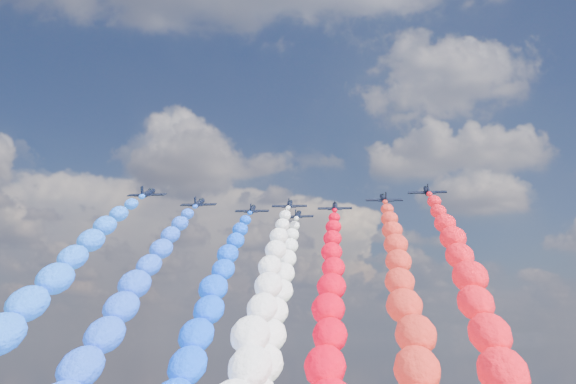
# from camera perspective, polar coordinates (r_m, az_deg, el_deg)

# --- Properties ---
(jet_0) EXTENTS (8.57, 11.42, 5.92)m
(jet_0) POSITION_cam_1_polar(r_m,az_deg,el_deg) (165.55, -10.54, -0.10)
(jet_0) COLOR black
(trail_0) EXTENTS (6.64, 104.89, 57.48)m
(trail_0) POSITION_cam_1_polar(r_m,az_deg,el_deg) (111.97, -18.16, -8.46)
(trail_0) COLOR #1C63FF
(jet_1) EXTENTS (8.40, 11.30, 5.92)m
(jet_1) POSITION_cam_1_polar(r_m,az_deg,el_deg) (175.70, -6.73, -0.84)
(jet_1) COLOR black
(trail_1) EXTENTS (6.64, 104.89, 57.48)m
(trail_1) POSITION_cam_1_polar(r_m,az_deg,el_deg) (121.02, -11.99, -8.92)
(trail_1) COLOR blue
(jet_2) EXTENTS (8.59, 11.44, 5.92)m
(jet_2) POSITION_cam_1_polar(r_m,az_deg,el_deg) (183.28, -2.72, -1.33)
(jet_2) COLOR black
(trail_2) EXTENTS (6.64, 104.89, 57.48)m
(trail_2) POSITION_cam_1_polar(r_m,az_deg,el_deg) (127.81, -5.88, -9.21)
(trail_2) COLOR #0B48FD
(jet_3) EXTENTS (8.55, 11.40, 5.92)m
(jet_3) POSITION_cam_1_polar(r_m,az_deg,el_deg) (176.34, 0.12, -0.96)
(jet_3) COLOR black
(trail_3) EXTENTS (6.64, 104.89, 57.48)m
(trail_3) POSITION_cam_1_polar(r_m,az_deg,el_deg) (120.39, -1.87, -9.15)
(trail_3) COLOR white
(jet_4) EXTENTS (8.73, 11.53, 5.92)m
(jet_4) POSITION_cam_1_polar(r_m,az_deg,el_deg) (191.26, 0.72, -1.75)
(jet_4) COLOR black
(trail_4) EXTENTS (6.64, 104.89, 57.48)m
(trail_4) POSITION_cam_1_polar(r_m,az_deg,el_deg) (135.45, -0.79, -9.37)
(trail_4) COLOR white
(jet_5) EXTENTS (8.26, 11.20, 5.92)m
(jet_5) POSITION_cam_1_polar(r_m,az_deg,el_deg) (179.78, 3.56, -1.13)
(jet_5) COLOR black
(trail_5) EXTENTS (6.64, 104.89, 57.48)m
(trail_5) POSITION_cam_1_polar(r_m,az_deg,el_deg) (123.66, 3.24, -9.19)
(trail_5) COLOR red
(jet_6) EXTENTS (8.74, 11.54, 5.92)m
(jet_6) POSITION_cam_1_polar(r_m,az_deg,el_deg) (170.13, 7.25, -0.49)
(jet_6) COLOR black
(trail_6) EXTENTS (6.64, 104.89, 57.48)m
(trail_6) POSITION_cam_1_polar(r_m,az_deg,el_deg) (113.94, 8.80, -8.91)
(trail_6) COLOR red
(jet_7) EXTENTS (8.84, 11.61, 5.92)m
(jet_7) POSITION_cam_1_polar(r_m,az_deg,el_deg) (162.68, 10.43, 0.09)
(jet_7) COLOR black
(trail_7) EXTENTS (6.64, 104.89, 57.48)m
(trail_7) POSITION_cam_1_polar(r_m,az_deg,el_deg) (106.72, 13.82, -8.59)
(trail_7) COLOR #FB111F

